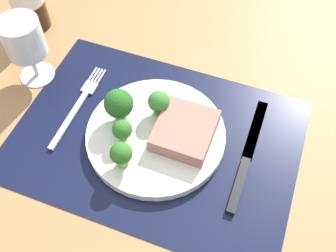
# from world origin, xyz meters

# --- Properties ---
(ground_plane) EXTENTS (1.40, 1.10, 0.03)m
(ground_plane) POSITION_xyz_m (0.00, 0.00, -0.01)
(ground_plane) COLOR #996D42
(placemat) EXTENTS (0.48, 0.34, 0.00)m
(placemat) POSITION_xyz_m (0.00, 0.00, 0.00)
(placemat) COLOR black
(placemat) RESTS_ON ground_plane
(plate) EXTENTS (0.23, 0.23, 0.02)m
(plate) POSITION_xyz_m (0.00, 0.00, 0.01)
(plate) COLOR silver
(plate) RESTS_ON placemat
(steak) EXTENTS (0.09, 0.10, 0.03)m
(steak) POSITION_xyz_m (0.05, 0.01, 0.03)
(steak) COLOR #9E6B5B
(steak) RESTS_ON plate
(broccoli_near_steak) EXTENTS (0.03, 0.03, 0.04)m
(broccoli_near_steak) POSITION_xyz_m (-0.04, -0.03, 0.05)
(broccoli_near_steak) COLOR #5B8942
(broccoli_near_steak) RESTS_ON plate
(broccoli_front_edge) EXTENTS (0.04, 0.04, 0.05)m
(broccoli_front_edge) POSITION_xyz_m (-0.01, 0.04, 0.05)
(broccoli_front_edge) COLOR #5B8942
(broccoli_front_edge) RESTS_ON plate
(broccoli_back_left) EXTENTS (0.05, 0.05, 0.07)m
(broccoli_back_left) POSITION_xyz_m (-0.07, 0.01, 0.06)
(broccoli_back_left) COLOR #5B8942
(broccoli_back_left) RESTS_ON plate
(broccoli_near_fork) EXTENTS (0.04, 0.04, 0.05)m
(broccoli_near_fork) POSITION_xyz_m (-0.03, -0.07, 0.05)
(broccoli_near_fork) COLOR #6B994C
(broccoli_near_fork) RESTS_ON plate
(fork) EXTENTS (0.02, 0.19, 0.01)m
(fork) POSITION_xyz_m (-0.16, 0.01, 0.01)
(fork) COLOR silver
(fork) RESTS_ON placemat
(knife) EXTENTS (0.02, 0.23, 0.01)m
(knife) POSITION_xyz_m (0.15, 0.01, 0.01)
(knife) COLOR black
(knife) RESTS_ON placemat
(wine_glass) EXTENTS (0.07, 0.07, 0.13)m
(wine_glass) POSITION_xyz_m (-0.27, 0.05, 0.09)
(wine_glass) COLOR silver
(wine_glass) RESTS_ON ground_plane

